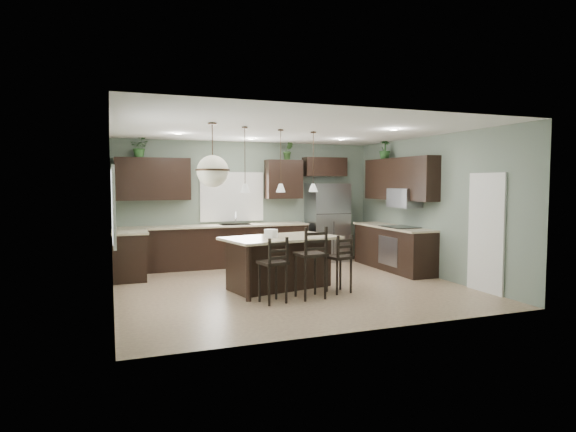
# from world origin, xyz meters

# --- Properties ---
(ground) EXTENTS (6.00, 6.00, 0.00)m
(ground) POSITION_xyz_m (0.00, 0.00, 0.00)
(ground) COLOR #9E8466
(ground) RESTS_ON ground
(pantry_door) EXTENTS (0.04, 0.82, 2.04)m
(pantry_door) POSITION_xyz_m (2.98, -1.55, 1.02)
(pantry_door) COLOR white
(pantry_door) RESTS_ON ground
(window_back) EXTENTS (1.35, 0.02, 1.00)m
(window_back) POSITION_xyz_m (-0.40, 2.73, 1.55)
(window_back) COLOR white
(window_back) RESTS_ON room_shell
(window_left) EXTENTS (0.02, 1.10, 1.00)m
(window_left) POSITION_xyz_m (-2.98, -0.80, 1.55)
(window_left) COLOR white
(window_left) RESTS_ON room_shell
(left_return_cabs) EXTENTS (0.60, 0.90, 0.90)m
(left_return_cabs) POSITION_xyz_m (-2.70, 1.70, 0.45)
(left_return_cabs) COLOR black
(left_return_cabs) RESTS_ON ground
(left_return_countertop) EXTENTS (0.66, 0.96, 0.04)m
(left_return_countertop) POSITION_xyz_m (-2.68, 1.70, 0.92)
(left_return_countertop) COLOR beige
(left_return_countertop) RESTS_ON left_return_cabs
(back_lower_cabs) EXTENTS (4.20, 0.60, 0.90)m
(back_lower_cabs) POSITION_xyz_m (-0.85, 2.45, 0.45)
(back_lower_cabs) COLOR black
(back_lower_cabs) RESTS_ON ground
(back_countertop) EXTENTS (4.20, 0.66, 0.04)m
(back_countertop) POSITION_xyz_m (-0.85, 2.43, 0.92)
(back_countertop) COLOR beige
(back_countertop) RESTS_ON back_lower_cabs
(sink_inset) EXTENTS (0.70, 0.45, 0.01)m
(sink_inset) POSITION_xyz_m (-0.40, 2.43, 0.94)
(sink_inset) COLOR gray
(sink_inset) RESTS_ON back_countertop
(faucet) EXTENTS (0.02, 0.02, 0.28)m
(faucet) POSITION_xyz_m (-0.40, 2.40, 1.08)
(faucet) COLOR silver
(faucet) RESTS_ON back_countertop
(back_upper_left) EXTENTS (1.55, 0.34, 0.90)m
(back_upper_left) POSITION_xyz_m (-2.15, 2.58, 1.95)
(back_upper_left) COLOR black
(back_upper_left) RESTS_ON room_shell
(back_upper_right) EXTENTS (0.85, 0.34, 0.90)m
(back_upper_right) POSITION_xyz_m (0.80, 2.58, 1.95)
(back_upper_right) COLOR black
(back_upper_right) RESTS_ON room_shell
(fridge_header) EXTENTS (1.05, 0.34, 0.45)m
(fridge_header) POSITION_xyz_m (1.85, 2.58, 2.25)
(fridge_header) COLOR black
(fridge_header) RESTS_ON room_shell
(right_lower_cabs) EXTENTS (0.60, 2.35, 0.90)m
(right_lower_cabs) POSITION_xyz_m (2.70, 0.87, 0.45)
(right_lower_cabs) COLOR black
(right_lower_cabs) RESTS_ON ground
(right_countertop) EXTENTS (0.66, 2.35, 0.04)m
(right_countertop) POSITION_xyz_m (2.68, 0.87, 0.92)
(right_countertop) COLOR beige
(right_countertop) RESTS_ON right_lower_cabs
(cooktop) EXTENTS (0.58, 0.75, 0.02)m
(cooktop) POSITION_xyz_m (2.68, 0.60, 0.94)
(cooktop) COLOR black
(cooktop) RESTS_ON right_countertop
(wall_oven_front) EXTENTS (0.01, 0.72, 0.60)m
(wall_oven_front) POSITION_xyz_m (2.40, 0.60, 0.45)
(wall_oven_front) COLOR gray
(wall_oven_front) RESTS_ON right_lower_cabs
(right_upper_cabs) EXTENTS (0.34, 2.35, 0.90)m
(right_upper_cabs) POSITION_xyz_m (2.83, 0.87, 1.95)
(right_upper_cabs) COLOR black
(right_upper_cabs) RESTS_ON room_shell
(microwave) EXTENTS (0.40, 0.75, 0.40)m
(microwave) POSITION_xyz_m (2.78, 0.60, 1.55)
(microwave) COLOR gray
(microwave) RESTS_ON right_upper_cabs
(refrigerator) EXTENTS (0.90, 0.74, 1.85)m
(refrigerator) POSITION_xyz_m (1.84, 2.40, 0.93)
(refrigerator) COLOR #93949B
(refrigerator) RESTS_ON ground
(kitchen_island) EXTENTS (2.16, 1.52, 0.92)m
(kitchen_island) POSITION_xyz_m (-0.22, -0.09, 0.46)
(kitchen_island) COLOR black
(kitchen_island) RESTS_ON ground
(serving_dish) EXTENTS (0.24, 0.24, 0.14)m
(serving_dish) POSITION_xyz_m (-0.41, -0.14, 0.99)
(serving_dish) COLOR white
(serving_dish) RESTS_ON kitchen_island
(bar_stool_left) EXTENTS (0.46, 0.46, 1.04)m
(bar_stool_left) POSITION_xyz_m (-0.67, -1.00, 0.52)
(bar_stool_left) COLOR black
(bar_stool_left) RESTS_ON ground
(bar_stool_center) EXTENTS (0.46, 0.46, 1.18)m
(bar_stool_center) POSITION_xyz_m (-0.00, -0.92, 0.59)
(bar_stool_center) COLOR black
(bar_stool_center) RESTS_ON ground
(bar_stool_right) EXTENTS (0.44, 0.44, 1.00)m
(bar_stool_right) POSITION_xyz_m (0.60, -0.73, 0.50)
(bar_stool_right) COLOR black
(bar_stool_right) RESTS_ON ground
(pendant_left) EXTENTS (0.17, 0.17, 1.10)m
(pendant_left) POSITION_xyz_m (-0.90, -0.25, 2.25)
(pendant_left) COLOR silver
(pendant_left) RESTS_ON room_shell
(pendant_center) EXTENTS (0.17, 0.17, 1.10)m
(pendant_center) POSITION_xyz_m (-0.22, -0.09, 2.25)
(pendant_center) COLOR white
(pendant_center) RESTS_ON room_shell
(pendant_right) EXTENTS (0.17, 0.17, 1.10)m
(pendant_right) POSITION_xyz_m (0.46, 0.06, 2.25)
(pendant_right) COLOR silver
(pendant_right) RESTS_ON room_shell
(chandelier) EXTENTS (0.54, 0.54, 1.00)m
(chandelier) POSITION_xyz_m (-1.51, -0.58, 2.30)
(chandelier) COLOR beige
(chandelier) RESTS_ON room_shell
(plant_back_left) EXTENTS (0.46, 0.43, 0.42)m
(plant_back_left) POSITION_xyz_m (-2.41, 2.55, 2.61)
(plant_back_left) COLOR #285123
(plant_back_left) RESTS_ON back_upper_left
(plant_back_right) EXTENTS (0.26, 0.22, 0.43)m
(plant_back_right) POSITION_xyz_m (0.90, 2.55, 2.61)
(plant_back_right) COLOR #2E5023
(plant_back_right) RESTS_ON back_upper_right
(plant_right_wall) EXTENTS (0.28, 0.28, 0.45)m
(plant_right_wall) POSITION_xyz_m (2.80, 1.43, 2.62)
(plant_right_wall) COLOR #224920
(plant_right_wall) RESTS_ON right_upper_cabs
(room_shell) EXTENTS (6.00, 6.00, 6.00)m
(room_shell) POSITION_xyz_m (0.00, 0.00, 1.70)
(room_shell) COLOR slate
(room_shell) RESTS_ON ground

